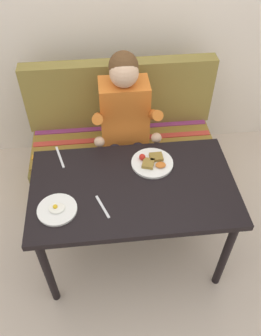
{
  "coord_description": "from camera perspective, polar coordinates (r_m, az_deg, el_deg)",
  "views": [
    {
      "loc": [
        -0.15,
        -1.31,
        2.24
      ],
      "look_at": [
        0.0,
        0.15,
        0.72
      ],
      "focal_mm": 36.78,
      "sensor_mm": 36.0,
      "label": 1
    }
  ],
  "objects": [
    {
      "name": "ground_plane",
      "position": [
        2.6,
        0.36,
        -13.53
      ],
      "size": [
        8.0,
        8.0,
        0.0
      ],
      "primitive_type": "plane",
      "color": "beige"
    },
    {
      "name": "back_wall",
      "position": [
        2.75,
        -2.72,
        26.03
      ],
      "size": [
        4.4,
        0.1,
        2.6
      ],
      "primitive_type": "cube",
      "color": "silver",
      "rests_on": "ground"
    },
    {
      "name": "table",
      "position": [
        2.06,
        0.44,
        -4.38
      ],
      "size": [
        1.2,
        0.7,
        0.73
      ],
      "color": "black",
      "rests_on": "ground"
    },
    {
      "name": "couch",
      "position": [
        2.82,
        -1.31,
        3.44
      ],
      "size": [
        1.44,
        0.56,
        1.0
      ],
      "color": "olive",
      "rests_on": "ground"
    },
    {
      "name": "person",
      "position": [
        2.42,
        -0.87,
        7.84
      ],
      "size": [
        0.45,
        0.61,
        1.21
      ],
      "color": "orange",
      "rests_on": "ground"
    },
    {
      "name": "plate_breakfast",
      "position": [
        2.11,
        3.6,
        0.94
      ],
      "size": [
        0.26,
        0.26,
        0.05
      ],
      "color": "white",
      "rests_on": "table"
    },
    {
      "name": "plate_eggs",
      "position": [
        1.92,
        -12.07,
        -6.72
      ],
      "size": [
        0.22,
        0.22,
        0.04
      ],
      "color": "white",
      "rests_on": "table"
    },
    {
      "name": "fork",
      "position": [
        1.9,
        -4.65,
        -6.41
      ],
      "size": [
        0.08,
        0.16,
        0.0
      ],
      "primitive_type": "cube",
      "rotation": [
        0.0,
        0.0,
        0.38
      ],
      "color": "silver",
      "rests_on": "table"
    },
    {
      "name": "knife",
      "position": [
        2.2,
        -11.62,
        1.81
      ],
      "size": [
        0.07,
        0.2,
        0.0
      ],
      "primitive_type": "cube",
      "rotation": [
        0.0,
        0.0,
        0.27
      ],
      "color": "silver",
      "rests_on": "table"
    }
  ]
}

